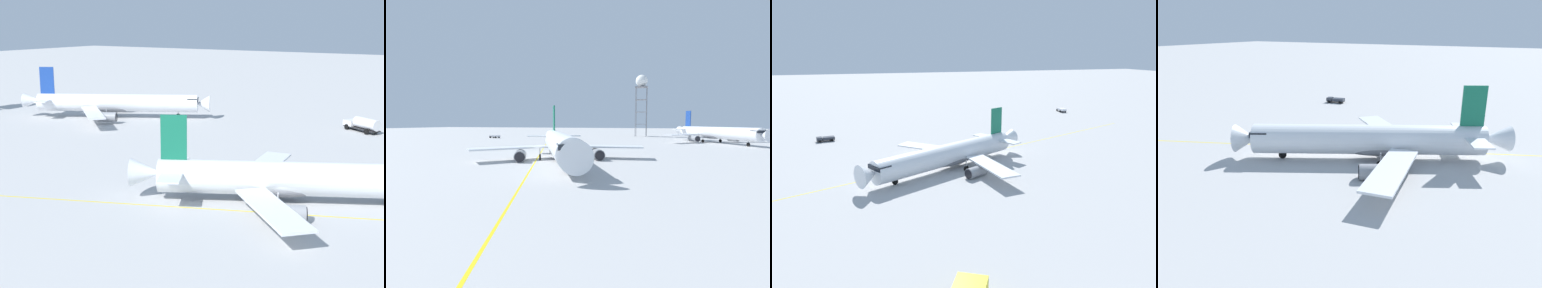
{
  "view_description": "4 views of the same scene",
  "coord_description": "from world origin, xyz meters",
  "views": [
    {
      "loc": [
        22.43,
        -55.84,
        21.6
      ],
      "look_at": [
        -14.13,
        2.55,
        5.75
      ],
      "focal_mm": 50.58,
      "sensor_mm": 36.0,
      "label": 1
    },
    {
      "loc": [
        43.21,
        20.48,
        6.72
      ],
      "look_at": [
        0.27,
        6.99,
        3.16
      ],
      "focal_mm": 25.17,
      "sensor_mm": 36.0,
      "label": 2
    },
    {
      "loc": [
        16.84,
        69.96,
        22.69
      ],
      "look_at": [
        -3.9,
        3.65,
        4.9
      ],
      "focal_mm": 34.76,
      "sensor_mm": 36.0,
      "label": 3
    },
    {
      "loc": [
        -20.51,
        45.26,
        17.93
      ],
      "look_at": [
        1.56,
        4.51,
        2.24
      ],
      "focal_mm": 32.64,
      "sensor_mm": 36.0,
      "label": 4
    }
  ],
  "objects": [
    {
      "name": "fuel_tanker_truck",
      "position": [
        -4.5,
        50.84,
        1.56
      ],
      "size": [
        8.2,
        6.33,
        2.87
      ],
      "rotation": [
        0.0,
        0.0,
        2.58
      ],
      "color": "#232326",
      "rests_on": "ground_plane"
    },
    {
      "name": "airliner_main",
      "position": [
        -1.09,
        3.16,
        2.76
      ],
      "size": [
        35.8,
        29.27,
        10.57
      ],
      "rotation": [
        0.0,
        0.0,
        0.47
      ],
      "color": "silver",
      "rests_on": "ground_plane"
    },
    {
      "name": "ground_plane",
      "position": [
        0.0,
        0.0,
        0.0
      ],
      "size": [
        600.0,
        600.0,
        0.0
      ],
      "primitive_type": "plane",
      "color": "#B2B2B2"
    },
    {
      "name": "airliner_secondary",
      "position": [
        -56.23,
        37.14,
        3.24
      ],
      "size": [
        39.11,
        31.64,
        11.34
      ],
      "rotation": [
        0.0,
        0.0,
        0.49
      ],
      "color": "white",
      "rests_on": "ground_plane"
    },
    {
      "name": "taxiway_centreline",
      "position": [
        -1.88,
        -1.7,
        0.0
      ],
      "size": [
        122.16,
        48.32,
        0.01
      ],
      "rotation": [
        0.0,
        0.0,
        0.38
      ],
      "color": "yellow",
      "rests_on": "ground_plane"
    }
  ]
}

